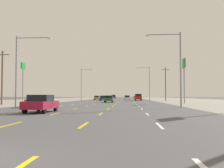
# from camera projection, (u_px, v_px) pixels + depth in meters

# --- Properties ---
(ground_plane) EXTENTS (572.00, 572.00, 0.00)m
(ground_plane) POSITION_uv_depth(u_px,v_px,m) (114.00, 101.00, 70.92)
(ground_plane) COLOR #4C4C4F
(lot_apron_left) EXTENTS (28.00, 440.00, 0.01)m
(lot_apron_left) POSITION_uv_depth(u_px,v_px,m) (26.00, 101.00, 72.45)
(lot_apron_left) COLOR gray
(lot_apron_left) RESTS_ON ground
(lot_apron_right) EXTENTS (28.00, 440.00, 0.01)m
(lot_apron_right) POSITION_uv_depth(u_px,v_px,m) (206.00, 101.00, 69.38)
(lot_apron_right) COLOR gray
(lot_apron_right) RESTS_ON ground
(lane_markings) EXTENTS (10.64, 227.60, 0.01)m
(lane_markings) POSITION_uv_depth(u_px,v_px,m) (119.00, 99.00, 109.30)
(lane_markings) COLOR white
(lane_markings) RESTS_ON ground
(signal_span_wire) EXTENTS (25.68, 0.53, 9.32)m
(signal_span_wire) POSITION_uv_depth(u_px,v_px,m) (55.00, 16.00, 13.60)
(signal_span_wire) COLOR brown
(signal_span_wire) RESTS_ON ground
(sedan_inner_left_nearest) EXTENTS (1.80, 4.50, 1.46)m
(sedan_inner_left_nearest) POSITION_uv_depth(u_px,v_px,m) (41.00, 103.00, 21.38)
(sedan_inner_left_nearest) COLOR maroon
(sedan_inner_left_nearest) RESTS_ON ground
(sedan_far_left_near) EXTENTS (1.80, 4.50, 1.46)m
(sedan_far_left_near) POSITION_uv_depth(u_px,v_px,m) (39.00, 101.00, 31.43)
(sedan_far_left_near) COLOR red
(sedan_far_left_near) RESTS_ON ground
(sedan_center_turn_mid) EXTENTS (1.80, 4.50, 1.46)m
(sedan_center_turn_mid) POSITION_uv_depth(u_px,v_px,m) (109.00, 99.00, 54.56)
(sedan_center_turn_mid) COLOR #235B2D
(sedan_center_turn_mid) RESTS_ON ground
(sedan_inner_left_midfar) EXTENTS (1.80, 4.50, 1.46)m
(sedan_inner_left_midfar) POSITION_uv_depth(u_px,v_px,m) (103.00, 98.00, 76.15)
(sedan_inner_left_midfar) COLOR navy
(sedan_inner_left_midfar) RESTS_ON ground
(suv_far_right_far) EXTENTS (1.98, 4.90, 1.98)m
(suv_far_right_far) POSITION_uv_depth(u_px,v_px,m) (138.00, 97.00, 76.13)
(suv_far_right_far) COLOR red
(suv_far_right_far) RESTS_ON ground
(hatchback_inner_right_farther) EXTENTS (1.72, 3.90, 1.54)m
(hatchback_inner_right_farther) POSITION_uv_depth(u_px,v_px,m) (127.00, 98.00, 84.77)
(hatchback_inner_right_farther) COLOR silver
(hatchback_inner_right_farther) RESTS_ON ground
(sedan_far_left_farthest) EXTENTS (1.80, 4.50, 1.46)m
(sedan_far_left_farthest) POSITION_uv_depth(u_px,v_px,m) (97.00, 98.00, 91.08)
(sedan_far_left_farthest) COLOR #B28C33
(sedan_far_left_farthest) RESTS_ON ground
(sedan_far_right_distant_a) EXTENTS (1.80, 4.50, 1.46)m
(sedan_far_right_distant_a) POSITION_uv_depth(u_px,v_px,m) (136.00, 97.00, 111.96)
(sedan_far_right_distant_a) COLOR #B28C33
(sedan_far_right_distant_a) RESTS_ON ground
(suv_inner_left_distant_b) EXTENTS (1.98, 4.90, 1.98)m
(suv_inner_left_distant_b) POSITION_uv_depth(u_px,v_px,m) (114.00, 97.00, 134.72)
(suv_inner_left_distant_b) COLOR #4C196B
(suv_inner_left_distant_b) RESTS_ON ground
(pole_sign_left_row_1) EXTENTS (0.24, 1.69, 7.81)m
(pole_sign_left_row_1) POSITION_uv_depth(u_px,v_px,m) (23.00, 74.00, 49.77)
(pole_sign_left_row_1) COLOR gray
(pole_sign_left_row_1) RESTS_ON ground
(pole_sign_right_row_1) EXTENTS (0.24, 1.82, 8.24)m
(pole_sign_right_row_1) POSITION_uv_depth(u_px,v_px,m) (184.00, 70.00, 47.36)
(pole_sign_right_row_1) COLOR gray
(pole_sign_right_row_1) RESTS_ON ground
(streetlight_left_row_0) EXTENTS (4.54, 0.26, 8.91)m
(streetlight_left_row_0) POSITION_uv_depth(u_px,v_px,m) (20.00, 65.00, 32.19)
(streetlight_left_row_0) COLOR gray
(streetlight_left_row_0) RESTS_ON ground
(streetlight_right_row_0) EXTENTS (4.29, 0.26, 9.08)m
(streetlight_right_row_0) POSITION_uv_depth(u_px,v_px,m) (177.00, 63.00, 31.00)
(streetlight_right_row_0) COLOR gray
(streetlight_right_row_0) RESTS_ON ground
(streetlight_left_row_1) EXTENTS (3.60, 0.26, 9.52)m
(streetlight_left_row_1) POSITION_uv_depth(u_px,v_px,m) (82.00, 82.00, 76.99)
(streetlight_left_row_1) COLOR gray
(streetlight_left_row_1) RESTS_ON ground
(streetlight_right_row_1) EXTENTS (4.02, 0.26, 9.94)m
(streetlight_right_row_1) POSITION_uv_depth(u_px,v_px,m) (148.00, 81.00, 75.79)
(streetlight_right_row_1) COLOR gray
(streetlight_right_row_1) RESTS_ON ground
(utility_pole_left_row_0) EXTENTS (2.20, 0.26, 8.38)m
(utility_pole_left_row_0) POSITION_uv_depth(u_px,v_px,m) (2.00, 77.00, 39.88)
(utility_pole_left_row_0) COLOR brown
(utility_pole_left_row_0) RESTS_ON ground
(utility_pole_right_row_1) EXTENTS (2.20, 0.26, 9.32)m
(utility_pole_right_row_1) POSITION_uv_depth(u_px,v_px,m) (165.00, 84.00, 72.17)
(utility_pole_right_row_1) COLOR brown
(utility_pole_right_row_1) RESTS_ON ground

